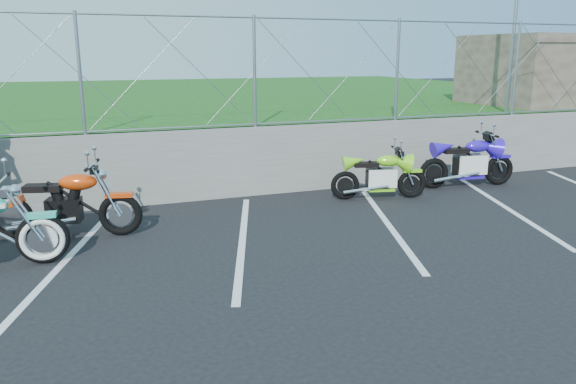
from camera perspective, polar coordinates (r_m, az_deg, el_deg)
name	(u,v)px	position (r m, az deg, el deg)	size (l,w,h in m)	color
ground	(264,262)	(7.33, -2.45, -7.17)	(90.00, 90.00, 0.00)	black
retaining_wall	(204,164)	(10.41, -8.55, 2.79)	(30.00, 0.22, 1.30)	slate
grass_field	(141,112)	(20.21, -14.69, 7.86)	(30.00, 20.00, 1.30)	#164712
stone_building	(565,69)	(17.42, 26.29, 11.11)	(5.00, 3.00, 1.80)	brown
chain_link_fence	(200,73)	(10.23, -8.89, 11.89)	(28.00, 0.03, 2.00)	gray
sign_pole	(512,45)	(13.96, 21.84, 13.65)	(0.08, 0.08, 3.00)	gray
parking_lines	(318,230)	(8.61, 3.06, -3.88)	(18.29, 4.31, 0.01)	silver
naked_orange	(68,206)	(8.78, -21.49, -1.37)	(2.14, 0.79, 1.09)	black
sportbike_green	(380,177)	(10.51, 9.33, 1.47)	(1.76, 0.67, 0.93)	black
sportbike_blue	(469,164)	(11.88, 17.87, 2.72)	(2.07, 0.74, 1.07)	black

